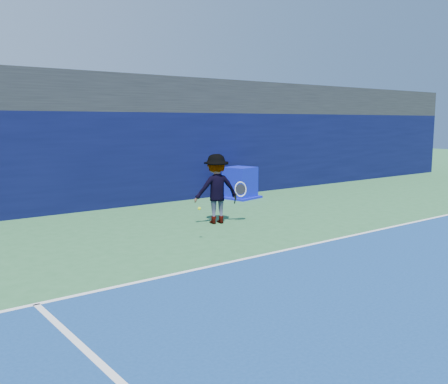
% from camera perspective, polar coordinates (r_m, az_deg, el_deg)
% --- Properties ---
extents(ground, '(80.00, 80.00, 0.00)m').
position_cam_1_polar(ground, '(8.77, 20.24, -10.45)').
color(ground, '#2F693A').
rests_on(ground, ground).
extents(baseline, '(24.00, 0.10, 0.01)m').
position_cam_1_polar(baseline, '(10.59, 6.32, -6.76)').
color(baseline, white).
rests_on(baseline, ground).
extents(stadium_band, '(36.00, 3.00, 1.20)m').
position_cam_1_polar(stadium_band, '(17.40, -13.59, 10.79)').
color(stadium_band, black).
rests_on(stadium_band, back_wall_assembly).
extents(back_wall_assembly, '(36.00, 1.03, 3.00)m').
position_cam_1_polar(back_wall_assembly, '(16.52, -11.95, 3.71)').
color(back_wall_assembly, '#090C33').
rests_on(back_wall_assembly, ground).
extents(equipment_cart, '(1.38, 1.38, 1.11)m').
position_cam_1_polar(equipment_cart, '(17.68, 1.85, 0.92)').
color(equipment_cart, '#0C12AC').
rests_on(equipment_cart, ground).
extents(tennis_player, '(1.43, 1.01, 1.85)m').
position_cam_1_polar(tennis_player, '(13.28, -0.87, 0.36)').
color(tennis_player, white).
rests_on(tennis_player, ground).
extents(tennis_ball, '(0.08, 0.08, 0.08)m').
position_cam_1_polar(tennis_ball, '(11.33, -2.83, -1.90)').
color(tennis_ball, '#BED617').
rests_on(tennis_ball, ground).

